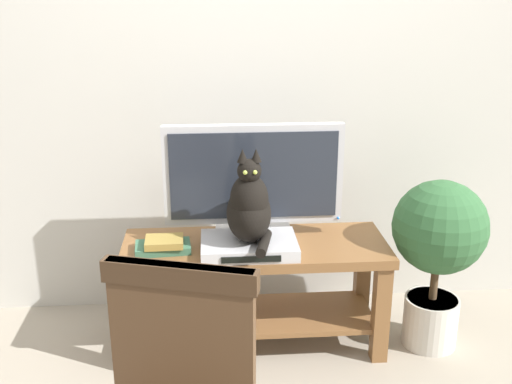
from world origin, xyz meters
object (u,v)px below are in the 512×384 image
tv_stand (255,275)px  media_box (249,246)px  cat (249,207)px  book_stack (163,245)px  potted_plant (438,244)px  tv (254,180)px

tv_stand → media_box: 0.20m
tv_stand → cat: 0.38m
cat → book_stack: (-0.37, 0.04, -0.18)m
potted_plant → book_stack: bearing=179.1°
media_box → potted_plant: size_ratio=0.52×
tv_stand → book_stack: book_stack is taller
media_box → cat: bearing=-85.2°
tv → cat: 0.20m
tv → media_box: (-0.03, -0.17, -0.25)m
cat → potted_plant: (0.86, 0.02, -0.21)m
tv_stand → tv: tv is taller
tv_stand → tv: size_ratio=1.48×
tv_stand → tv: (0.00, 0.09, 0.43)m
tv_stand → book_stack: (-0.41, -0.05, 0.18)m
cat → book_stack: 0.42m
tv → cat: size_ratio=1.91×
tv_stand → cat: cat is taller
tv_stand → tv: 0.44m
tv_stand → cat: size_ratio=2.83×
tv → tv_stand: bearing=-90.0°
book_stack → media_box: bearing=-4.4°
potted_plant → media_box: bearing=-179.3°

